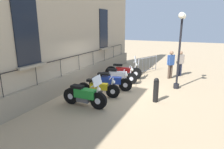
{
  "coord_description": "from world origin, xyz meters",
  "views": [
    {
      "loc": [
        3.78,
        -8.21,
        3.17
      ],
      "look_at": [
        -0.03,
        0.0,
        0.8
      ],
      "focal_mm": 30.8,
      "sensor_mm": 36.0,
      "label": 1
    }
  ],
  "objects_px": {
    "motorcycle_green": "(85,96)",
    "motorcycle_red": "(124,71)",
    "crowd_barrier": "(148,64)",
    "motorcycle_yellow": "(98,89)",
    "bollard": "(156,90)",
    "pedestrian_standing": "(171,63)",
    "pedestrian_walking": "(180,62)",
    "motorcycle_white": "(118,76)",
    "motorcycle_blue": "(110,82)",
    "lamppost": "(180,43)"
  },
  "relations": [
    {
      "from": "motorcycle_yellow",
      "to": "pedestrian_standing",
      "type": "distance_m",
      "value": 5.13
    },
    {
      "from": "motorcycle_red",
      "to": "crowd_barrier",
      "type": "distance_m",
      "value": 2.29
    },
    {
      "from": "motorcycle_blue",
      "to": "motorcycle_white",
      "type": "bearing_deg",
      "value": 94.84
    },
    {
      "from": "motorcycle_white",
      "to": "crowd_barrier",
      "type": "relative_size",
      "value": 1.14
    },
    {
      "from": "motorcycle_white",
      "to": "lamppost",
      "type": "height_order",
      "value": "lamppost"
    },
    {
      "from": "motorcycle_green",
      "to": "bollard",
      "type": "bearing_deg",
      "value": 33.95
    },
    {
      "from": "motorcycle_blue",
      "to": "pedestrian_walking",
      "type": "height_order",
      "value": "pedestrian_walking"
    },
    {
      "from": "pedestrian_standing",
      "to": "lamppost",
      "type": "bearing_deg",
      "value": -71.56
    },
    {
      "from": "lamppost",
      "to": "pedestrian_walking",
      "type": "distance_m",
      "value": 2.98
    },
    {
      "from": "motorcycle_yellow",
      "to": "pedestrian_walking",
      "type": "xyz_separation_m",
      "value": [
        2.91,
        5.3,
        0.51
      ]
    },
    {
      "from": "motorcycle_green",
      "to": "motorcycle_red",
      "type": "height_order",
      "value": "motorcycle_red"
    },
    {
      "from": "motorcycle_green",
      "to": "crowd_barrier",
      "type": "distance_m",
      "value": 6.6
    },
    {
      "from": "motorcycle_yellow",
      "to": "pedestrian_walking",
      "type": "height_order",
      "value": "pedestrian_walking"
    },
    {
      "from": "motorcycle_green",
      "to": "crowd_barrier",
      "type": "relative_size",
      "value": 1.06
    },
    {
      "from": "lamppost",
      "to": "crowd_barrier",
      "type": "bearing_deg",
      "value": 129.24
    },
    {
      "from": "motorcycle_white",
      "to": "pedestrian_standing",
      "type": "xyz_separation_m",
      "value": [
        2.43,
        2.25,
        0.53
      ]
    },
    {
      "from": "motorcycle_green",
      "to": "bollard",
      "type": "xyz_separation_m",
      "value": [
        2.44,
        1.64,
        0.08
      ]
    },
    {
      "from": "motorcycle_green",
      "to": "pedestrian_walking",
      "type": "xyz_separation_m",
      "value": [
        2.87,
        6.46,
        0.44
      ]
    },
    {
      "from": "motorcycle_blue",
      "to": "pedestrian_standing",
      "type": "height_order",
      "value": "pedestrian_standing"
    },
    {
      "from": "lamppost",
      "to": "pedestrian_walking",
      "type": "relative_size",
      "value": 2.34
    },
    {
      "from": "lamppost",
      "to": "pedestrian_standing",
      "type": "xyz_separation_m",
      "value": [
        -0.59,
        1.77,
        -1.37
      ]
    },
    {
      "from": "motorcycle_red",
      "to": "pedestrian_walking",
      "type": "xyz_separation_m",
      "value": [
        2.99,
        1.99,
        0.45
      ]
    },
    {
      "from": "motorcycle_blue",
      "to": "pedestrian_walking",
      "type": "relative_size",
      "value": 1.34
    },
    {
      "from": "motorcycle_green",
      "to": "motorcycle_yellow",
      "type": "xyz_separation_m",
      "value": [
        -0.03,
        1.15,
        -0.07
      ]
    },
    {
      "from": "crowd_barrier",
      "to": "motorcycle_white",
      "type": "bearing_deg",
      "value": -104.45
    },
    {
      "from": "motorcycle_blue",
      "to": "pedestrian_standing",
      "type": "bearing_deg",
      "value": 55.96
    },
    {
      "from": "crowd_barrier",
      "to": "bollard",
      "type": "relative_size",
      "value": 1.75
    },
    {
      "from": "bollard",
      "to": "motorcycle_red",
      "type": "bearing_deg",
      "value": 132.26
    },
    {
      "from": "crowd_barrier",
      "to": "motorcycle_yellow",
      "type": "bearing_deg",
      "value": -98.88
    },
    {
      "from": "pedestrian_walking",
      "to": "bollard",
      "type": "bearing_deg",
      "value": -95.13
    },
    {
      "from": "motorcycle_white",
      "to": "motorcycle_red",
      "type": "relative_size",
      "value": 0.94
    },
    {
      "from": "motorcycle_red",
      "to": "crowd_barrier",
      "type": "xyz_separation_m",
      "value": [
        0.93,
        2.09,
        0.13
      ]
    },
    {
      "from": "motorcycle_yellow",
      "to": "motorcycle_red",
      "type": "height_order",
      "value": "motorcycle_red"
    },
    {
      "from": "bollard",
      "to": "motorcycle_green",
      "type": "bearing_deg",
      "value": -146.05
    },
    {
      "from": "motorcycle_red",
      "to": "motorcycle_white",
      "type": "bearing_deg",
      "value": -84.15
    },
    {
      "from": "motorcycle_blue",
      "to": "lamppost",
      "type": "height_order",
      "value": "lamppost"
    },
    {
      "from": "motorcycle_white",
      "to": "motorcycle_blue",
      "type": "bearing_deg",
      "value": -85.16
    },
    {
      "from": "bollard",
      "to": "pedestrian_walking",
      "type": "bearing_deg",
      "value": 84.87
    },
    {
      "from": "motorcycle_yellow",
      "to": "motorcycle_white",
      "type": "distance_m",
      "value": 2.22
    },
    {
      "from": "pedestrian_standing",
      "to": "pedestrian_walking",
      "type": "bearing_deg",
      "value": 61.8
    },
    {
      "from": "pedestrian_standing",
      "to": "pedestrian_walking",
      "type": "xyz_separation_m",
      "value": [
        0.45,
        0.84,
        -0.06
      ]
    },
    {
      "from": "motorcycle_yellow",
      "to": "crowd_barrier",
      "type": "bearing_deg",
      "value": 81.12
    },
    {
      "from": "motorcycle_white",
      "to": "bollard",
      "type": "height_order",
      "value": "bollard"
    },
    {
      "from": "motorcycle_green",
      "to": "crowd_barrier",
      "type": "bearing_deg",
      "value": 82.96
    },
    {
      "from": "motorcycle_red",
      "to": "motorcycle_green",
      "type": "bearing_deg",
      "value": -88.45
    },
    {
      "from": "bollard",
      "to": "pedestrian_walking",
      "type": "relative_size",
      "value": 0.66
    },
    {
      "from": "motorcycle_yellow",
      "to": "motorcycle_white",
      "type": "relative_size",
      "value": 0.95
    },
    {
      "from": "motorcycle_white",
      "to": "pedestrian_standing",
      "type": "height_order",
      "value": "pedestrian_standing"
    },
    {
      "from": "motorcycle_green",
      "to": "motorcycle_red",
      "type": "bearing_deg",
      "value": 91.55
    },
    {
      "from": "bollard",
      "to": "crowd_barrier",
      "type": "bearing_deg",
      "value": 108.4
    }
  ]
}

